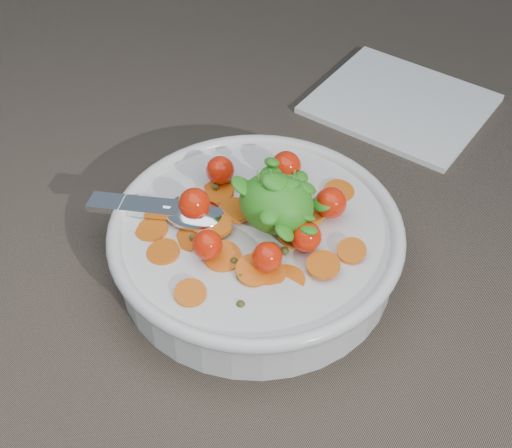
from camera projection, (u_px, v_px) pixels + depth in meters
The scene contains 3 objects.
ground at pixel (278, 267), 0.59m from camera, with size 6.00×6.00×0.00m, color brown.
bowl at pixel (256, 242), 0.57m from camera, with size 0.25×0.23×0.10m.
napkin at pixel (400, 104), 0.75m from camera, with size 0.17×0.15×0.01m, color white.
Camera 1 is at (0.19, -0.34, 0.44)m, focal length 50.00 mm.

